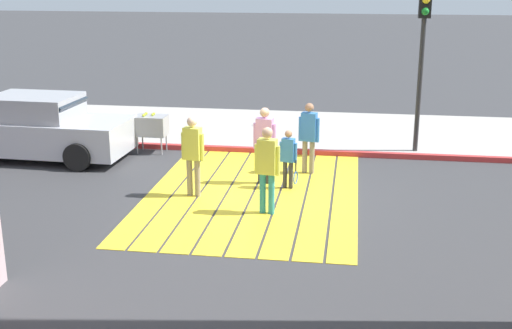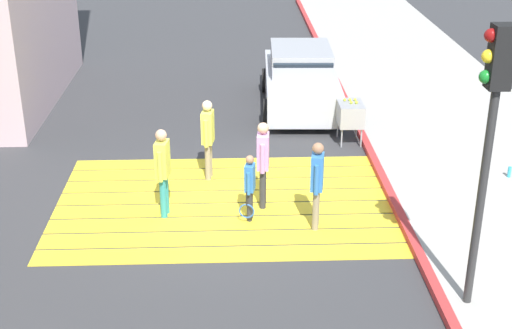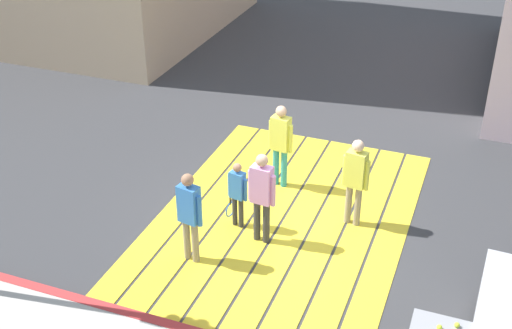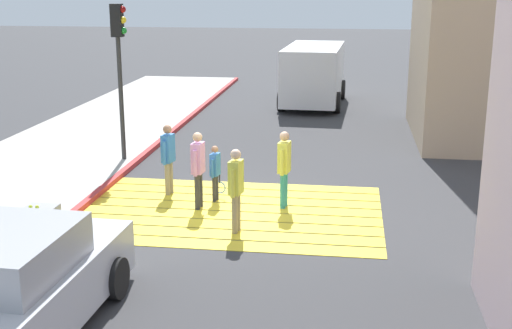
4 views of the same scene
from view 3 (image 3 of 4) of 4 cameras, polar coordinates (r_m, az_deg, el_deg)
name	(u,v)px [view 3 (image 3 of 4)]	position (r m, az deg, el deg)	size (l,w,h in m)	color
ground_plane	(283,219)	(12.14, 2.34, -4.67)	(120.00, 120.00, 0.00)	#38383A
crosswalk_stripes	(283,219)	(12.13, 2.34, -4.64)	(6.40, 4.35, 0.01)	yellow
pedestrian_adult_lead	(281,140)	(12.62, 2.11, 2.07)	(0.27, 0.49, 1.70)	teal
pedestrian_adult_trailing	(355,177)	(11.61, 8.48, -1.02)	(0.27, 0.49, 1.68)	gray
pedestrian_adult_side	(189,212)	(10.67, -5.70, -4.01)	(0.27, 0.48, 1.64)	gray
pedestrian_teen_behind	(262,192)	(11.05, 0.49, -2.37)	(0.25, 0.49, 1.69)	#333338
pedestrian_child_with_racket	(237,191)	(11.57, -1.61, -2.31)	(0.31, 0.40, 1.28)	#333338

